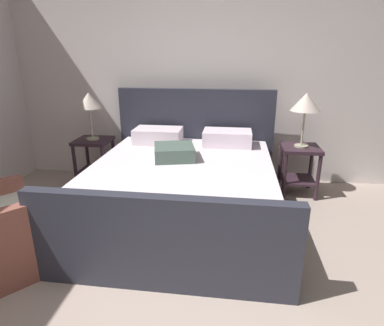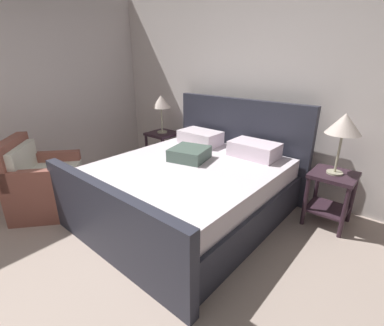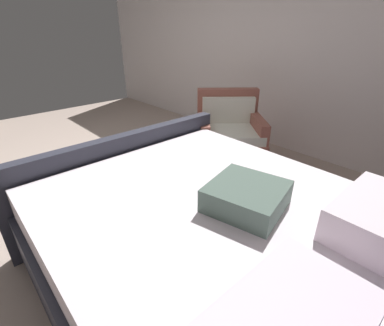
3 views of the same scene
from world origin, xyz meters
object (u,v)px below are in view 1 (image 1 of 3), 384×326
object	(u,v)px
nightstand_right	(299,162)
table_lamp_left	(89,102)
nightstand_left	(94,154)
table_lamp_right	(306,103)
bed	(184,186)

from	to	relation	value
nightstand_right	table_lamp_left	world-z (taller)	table_lamp_left
nightstand_right	nightstand_left	bearing A→B (deg)	179.21
nightstand_right	table_lamp_right	distance (m)	0.71
table_lamp_left	table_lamp_right	bearing A→B (deg)	-0.79
nightstand_left	bed	bearing A→B (deg)	-32.03
nightstand_left	table_lamp_left	world-z (taller)	table_lamp_left
nightstand_right	table_lamp_right	size ratio (longest dim) A/B	0.95
nightstand_right	nightstand_left	distance (m)	2.61
bed	nightstand_left	size ratio (longest dim) A/B	3.73
nightstand_right	table_lamp_left	bearing A→B (deg)	179.21
nightstand_right	table_lamp_left	distance (m)	2.70
nightstand_right	nightstand_left	size ratio (longest dim) A/B	1.00
table_lamp_left	bed	bearing A→B (deg)	-32.03
bed	nightstand_left	distance (m)	1.54
table_lamp_right	nightstand_left	size ratio (longest dim) A/B	1.06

